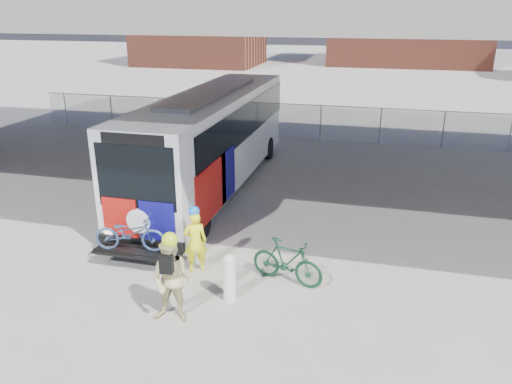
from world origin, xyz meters
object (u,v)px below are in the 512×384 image
(bus, at_px, (212,133))
(cyclist_tan, at_px, (172,280))
(bollard, at_px, (229,276))
(cyclist_hivis, at_px, (195,240))
(bike_parked, at_px, (287,262))

(bus, xyz_separation_m, cyclist_tan, (2.06, -8.54, -1.10))
(bollard, xyz_separation_m, cyclist_hivis, (-1.28, 1.14, 0.24))
(bike_parked, bearing_deg, cyclist_hivis, 104.55)
(cyclist_tan, height_order, bike_parked, cyclist_tan)
(cyclist_hivis, bearing_deg, cyclist_tan, 73.31)
(bollard, relative_size, cyclist_tan, 0.56)
(cyclist_hivis, distance_m, cyclist_tan, 2.26)
(cyclist_tan, bearing_deg, bike_parked, 41.24)
(bollard, bearing_deg, cyclist_tan, -130.71)
(bollard, bearing_deg, bus, 111.93)
(cyclist_tan, xyz_separation_m, bike_parked, (2.08, 2.23, -0.43))
(bus, relative_size, bike_parked, 6.81)
(bus, height_order, bike_parked, bus)
(bus, height_order, cyclist_tan, bus)
(cyclist_hivis, bearing_deg, bus, -100.18)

